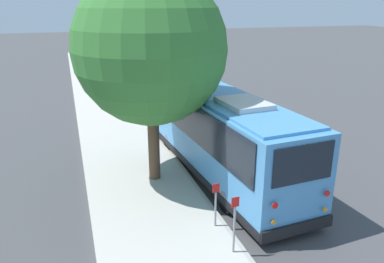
# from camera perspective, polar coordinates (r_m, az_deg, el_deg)

# --- Properties ---
(ground_plane) EXTENTS (160.00, 160.00, 0.00)m
(ground_plane) POSITION_cam_1_polar(r_m,az_deg,el_deg) (16.55, 3.40, -4.38)
(ground_plane) COLOR #474749
(sidewalk_slab) EXTENTS (80.00, 3.81, 0.15)m
(sidewalk_slab) POSITION_cam_1_polar(r_m,az_deg,el_deg) (15.65, -9.04, -5.75)
(sidewalk_slab) COLOR beige
(sidewalk_slab) RESTS_ON ground
(curb_strip) EXTENTS (80.00, 0.14, 0.15)m
(curb_strip) POSITION_cam_1_polar(r_m,az_deg,el_deg) (16.03, -2.05, -4.88)
(curb_strip) COLOR #AAA69D
(curb_strip) RESTS_ON ground
(shuttle_bus) EXTENTS (10.59, 3.32, 3.44)m
(shuttle_bus) POSITION_cam_1_polar(r_m,az_deg,el_deg) (14.78, 4.13, 0.36)
(shuttle_bus) COLOR #4C93D1
(shuttle_bus) RESTS_ON ground
(parked_sedan_tan) EXTENTS (4.33, 1.95, 1.28)m
(parked_sedan_tan) POSITION_cam_1_polar(r_m,az_deg,el_deg) (26.16, -6.47, 5.73)
(parked_sedan_tan) COLOR tan
(parked_sedan_tan) RESTS_ON ground
(parked_sedan_maroon) EXTENTS (4.28, 1.92, 1.29)m
(parked_sedan_maroon) POSITION_cam_1_polar(r_m,az_deg,el_deg) (31.45, -8.50, 7.92)
(parked_sedan_maroon) COLOR maroon
(parked_sedan_maroon) RESTS_ON ground
(street_tree) EXTENTS (5.39, 5.39, 8.43)m
(street_tree) POSITION_cam_1_polar(r_m,az_deg,el_deg) (13.42, -6.56, 14.10)
(street_tree) COLOR brown
(street_tree) RESTS_ON sidewalk_slab
(sign_post_near) EXTENTS (0.06, 0.22, 1.68)m
(sign_post_near) POSITION_cam_1_polar(r_m,az_deg,el_deg) (10.28, 6.47, -13.90)
(sign_post_near) COLOR gray
(sign_post_near) RESTS_ON sidewalk_slab
(sign_post_far) EXTENTS (0.06, 0.22, 1.42)m
(sign_post_far) POSITION_cam_1_polar(r_m,az_deg,el_deg) (11.38, 3.62, -11.03)
(sign_post_far) COLOR gray
(sign_post_far) RESTS_ON sidewalk_slab
(lane_stripe_mid) EXTENTS (2.40, 0.14, 0.01)m
(lane_stripe_mid) POSITION_cam_1_polar(r_m,az_deg,el_deg) (15.87, 16.01, -6.21)
(lane_stripe_mid) COLOR silver
(lane_stripe_mid) RESTS_ON ground
(lane_stripe_ahead) EXTENTS (2.40, 0.14, 0.01)m
(lane_stripe_ahead) POSITION_cam_1_polar(r_m,az_deg,el_deg) (20.69, 6.83, 0.41)
(lane_stripe_ahead) COLOR silver
(lane_stripe_ahead) RESTS_ON ground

